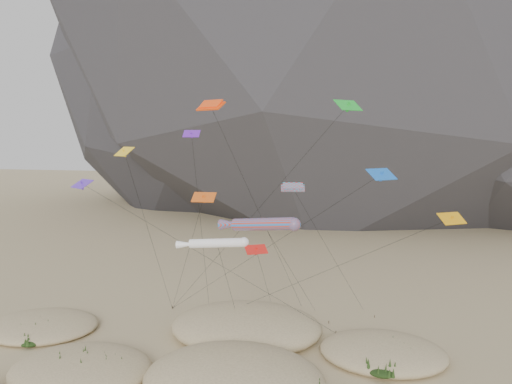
% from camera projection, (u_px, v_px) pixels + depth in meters
% --- Properties ---
extents(dunes, '(51.65, 39.77, 4.20)m').
position_uv_depth(dunes, '(198.00, 381.00, 40.19)').
color(dunes, '#CCB789').
rests_on(dunes, ground).
extents(kite_stakes, '(23.50, 6.35, 0.30)m').
position_uv_depth(kite_stakes, '(273.00, 315.00, 56.88)').
color(kite_stakes, '#3F2D1E').
rests_on(kite_stakes, ground).
extents(rainbow_tube_kite, '(7.34, 19.55, 14.07)m').
position_uv_depth(rainbow_tube_kite, '(260.00, 224.00, 40.36)').
color(rainbow_tube_kite, red).
rests_on(rainbow_tube_kite, ground).
extents(white_tube_kite, '(6.49, 11.16, 11.82)m').
position_uv_depth(white_tube_kite, '(214.00, 243.00, 42.89)').
color(white_tube_kite, white).
rests_on(white_tube_kite, ground).
extents(orange_parafoil, '(7.36, 16.84, 23.59)m').
position_uv_depth(orange_parafoil, '(212.00, 108.00, 44.28)').
color(orange_parafoil, '#FF430D').
rests_on(orange_parafoil, ground).
extents(multi_parafoil, '(6.63, 18.17, 16.48)m').
position_uv_depth(multi_parafoil, '(295.00, 190.00, 41.95)').
color(multi_parafoil, red).
rests_on(multi_parafoil, ground).
extents(delta_kites, '(33.95, 18.38, 23.34)m').
position_uv_depth(delta_kites, '(247.00, 182.00, 43.38)').
color(delta_kites, '#5221C5').
rests_on(delta_kites, ground).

